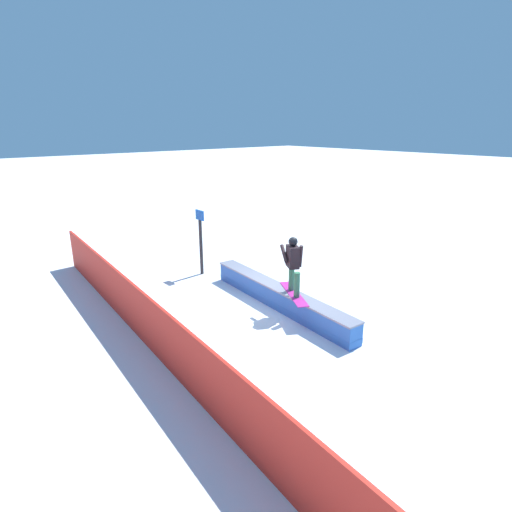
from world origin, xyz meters
TOP-DOWN VIEW (x-y plane):
  - ground_plane at (0.00, 0.00)m, footprint 120.00×120.00m
  - grind_box at (0.00, 0.00)m, footprint 5.18×0.92m
  - snowboarder at (-0.45, -0.01)m, footprint 1.53×1.01m
  - safety_fence at (0.00, 3.51)m, footprint 13.60×1.27m
  - trail_marker at (3.41, 0.10)m, footprint 0.40×0.10m

SIDE VIEW (x-z plane):
  - ground_plane at x=0.00m, z-range 0.00..0.00m
  - grind_box at x=0.00m, z-range -0.03..0.53m
  - safety_fence at x=0.00m, z-range 0.00..1.21m
  - trail_marker at x=3.41m, z-range 0.07..2.10m
  - snowboarder at x=-0.45m, z-range 0.61..2.00m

